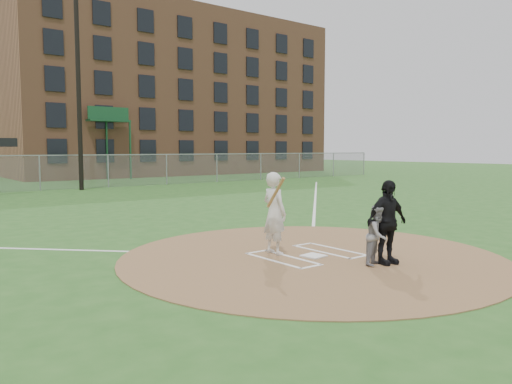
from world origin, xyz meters
TOP-DOWN VIEW (x-y plane):
  - ground at (0.00, 0.00)m, footprint 140.00×140.00m
  - dirt_circle at (0.00, 0.00)m, footprint 8.40×8.40m
  - home_plate at (-0.02, -0.09)m, footprint 0.50×0.50m
  - foul_line_first at (9.00, 9.00)m, footprint 17.04×17.04m
  - catcher at (0.45, -1.44)m, footprint 0.70×0.61m
  - umpire at (0.67, -1.50)m, footprint 1.06×0.56m
  - batters_boxes at (0.00, 0.15)m, footprint 2.08×1.88m
  - batter_at_plate at (-0.52, 0.66)m, footprint 0.58×1.04m
  - outfield_fence at (0.00, 22.00)m, footprint 56.08×0.08m
  - brick_warehouse at (16.00, 37.96)m, footprint 30.00×17.17m
  - light_pole at (2.00, 21.00)m, footprint 1.20×0.30m

SIDE VIEW (x-z plane):
  - ground at x=0.00m, z-range 0.00..0.00m
  - foul_line_first at x=9.00m, z-range 0.00..0.01m
  - dirt_circle at x=0.00m, z-range 0.00..0.02m
  - batters_boxes at x=0.00m, z-range 0.02..0.03m
  - home_plate at x=-0.02m, z-range 0.02..0.05m
  - catcher at x=0.45m, z-range 0.02..1.24m
  - umpire at x=0.67m, z-range 0.02..1.75m
  - batter_at_plate at x=-0.52m, z-range 0.02..1.87m
  - outfield_fence at x=0.00m, z-range 0.00..2.03m
  - light_pole at x=2.00m, z-range 0.50..12.72m
  - brick_warehouse at x=16.00m, z-range 0.00..15.00m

